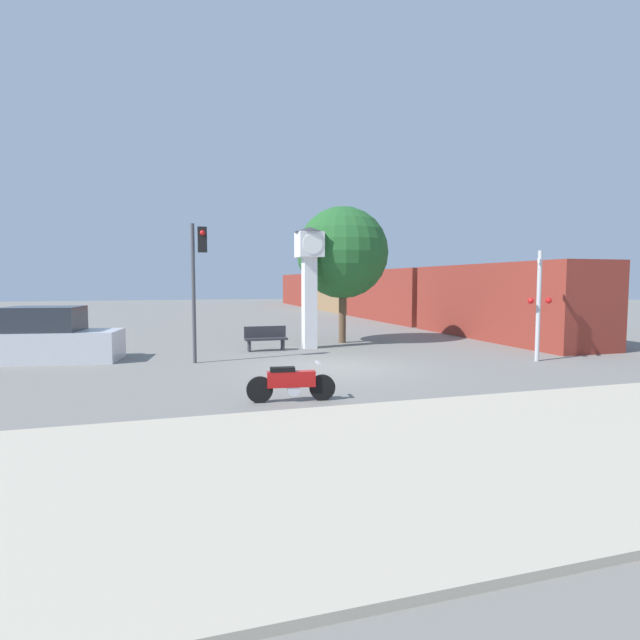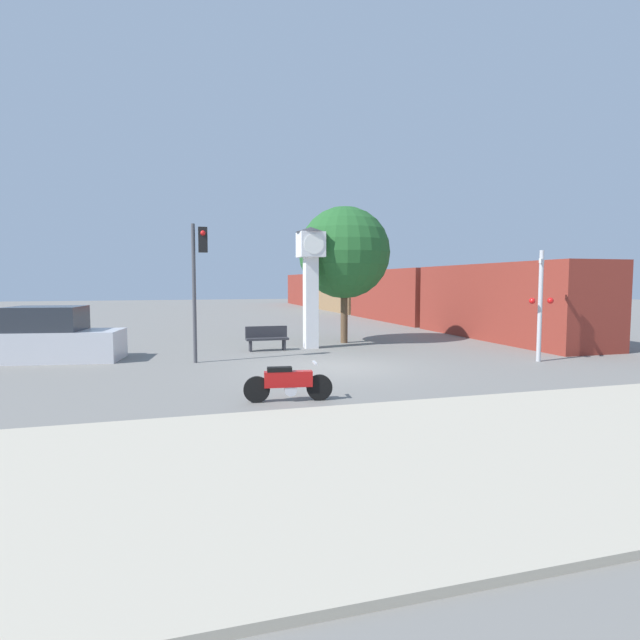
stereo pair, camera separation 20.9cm
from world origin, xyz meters
name	(u,v)px [view 2 (the right image)]	position (x,y,z in m)	size (l,w,h in m)	color
ground_plane	(336,367)	(0.00, 0.00, 0.00)	(120.00, 120.00, 0.00)	slate
sidewalk_strip	(491,448)	(0.00, -7.87, 0.05)	(36.00, 6.00, 0.10)	#B2A893
motorcycle	(288,383)	(-2.33, -3.87, 0.41)	(1.94, 0.46, 0.86)	black
clock_tower	(311,268)	(0.41, 4.46, 3.12)	(1.16, 1.16, 4.72)	white
freight_train	(367,293)	(9.72, 22.32, 1.70)	(2.80, 45.11, 3.40)	maroon
traffic_light	(198,268)	(-3.94, 2.05, 3.04)	(0.50, 0.35, 4.44)	#47474C
railroad_crossing_signal	(540,301)	(6.73, -0.79, 1.98)	(0.90, 0.82, 3.62)	#B7B7BC
street_tree	(344,253)	(2.22, 5.71, 3.82)	(3.86, 3.86, 5.76)	brown
bench	(267,338)	(-1.37, 4.24, 0.49)	(1.60, 0.44, 0.92)	#2D2D33
parked_car	(52,338)	(-8.60, 3.74, 0.75)	(4.42, 2.40, 1.80)	silver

